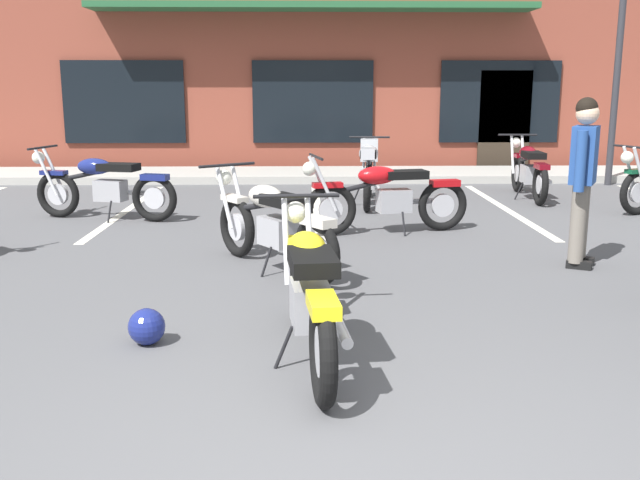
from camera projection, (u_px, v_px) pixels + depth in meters
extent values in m
plane|color=#515154|center=(326.00, 284.00, 6.59)|extent=(80.00, 80.00, 0.00)
cube|color=#A8A59E|center=(314.00, 175.00, 14.14)|extent=(22.00, 1.80, 0.14)
cube|color=brown|center=(311.00, 74.00, 17.66)|extent=(14.81, 5.45, 4.13)
cube|color=black|center=(124.00, 102.00, 15.00)|extent=(2.53, 0.06, 1.70)
cube|color=black|center=(313.00, 102.00, 15.08)|extent=(2.53, 0.06, 1.70)
cube|color=black|center=(500.00, 102.00, 15.17)|extent=(2.53, 0.06, 1.70)
cube|color=#33281E|center=(504.00, 121.00, 15.26)|extent=(1.10, 0.06, 2.10)
cube|color=#235933|center=(313.00, 6.00, 14.29)|extent=(8.88, 0.90, 0.12)
cube|color=silver|center=(128.00, 209.00, 10.57)|extent=(0.12, 4.80, 0.01)
cube|color=silver|center=(317.00, 209.00, 10.63)|extent=(0.12, 4.80, 0.01)
cube|color=silver|center=(504.00, 208.00, 10.69)|extent=(0.12, 4.80, 0.01)
torus|color=black|center=(323.00, 352.00, 4.03)|extent=(0.16, 0.65, 0.64)
cylinder|color=#B7B7BC|center=(323.00, 352.00, 4.03)|extent=(0.09, 0.29, 0.29)
torus|color=black|center=(299.00, 283.00, 5.43)|extent=(0.16, 0.65, 0.64)
cylinder|color=#B7B7BC|center=(299.00, 283.00, 5.43)|extent=(0.09, 0.29, 0.29)
cylinder|color=silver|center=(286.00, 239.00, 5.45)|extent=(0.08, 0.33, 0.66)
cylinder|color=silver|center=(309.00, 239.00, 5.47)|extent=(0.08, 0.33, 0.66)
cylinder|color=black|center=(296.00, 196.00, 5.47)|extent=(0.66, 0.10, 0.03)
sphere|color=silver|center=(296.00, 212.00, 5.58)|extent=(0.19, 0.19, 0.17)
cube|color=yellow|center=(298.00, 243.00, 5.41)|extent=(0.17, 0.37, 0.06)
cube|color=#9E9EA3|center=(310.00, 304.00, 4.64)|extent=(0.28, 0.42, 0.28)
cylinder|color=silver|center=(340.00, 328.00, 4.30)|extent=(0.12, 0.55, 0.07)
cylinder|color=black|center=(307.00, 261.00, 4.78)|extent=(0.15, 0.94, 0.26)
ellipsoid|color=yellow|center=(307.00, 249.00, 4.78)|extent=(0.31, 0.50, 0.22)
cube|color=black|center=(313.00, 261.00, 4.43)|extent=(0.33, 0.55, 0.10)
cube|color=yellow|center=(323.00, 305.00, 3.95)|extent=(0.19, 0.37, 0.08)
cylinder|color=black|center=(284.00, 347.00, 4.60)|extent=(0.14, 0.04, 0.29)
torus|color=black|center=(443.00, 205.00, 8.97)|extent=(0.65, 0.23, 0.64)
cylinder|color=#B7B7BC|center=(443.00, 205.00, 8.97)|extent=(0.29, 0.12, 0.29)
torus|color=black|center=(331.00, 210.00, 8.66)|extent=(0.65, 0.23, 0.64)
cylinder|color=#B7B7BC|center=(331.00, 210.00, 8.66)|extent=(0.29, 0.12, 0.29)
cylinder|color=silver|center=(324.00, 185.00, 8.49)|extent=(0.33, 0.11, 0.66)
cylinder|color=silver|center=(321.00, 183.00, 8.66)|extent=(0.33, 0.11, 0.66)
cylinder|color=black|center=(316.00, 157.00, 8.49)|extent=(0.16, 0.65, 0.03)
sphere|color=silver|center=(309.00, 169.00, 8.50)|extent=(0.20, 0.20, 0.17)
cube|color=#B70F14|center=(327.00, 185.00, 8.59)|extent=(0.38, 0.21, 0.06)
cube|color=#9E9EA3|center=(394.00, 201.00, 8.82)|extent=(0.44, 0.32, 0.28)
cylinder|color=silver|center=(418.00, 201.00, 9.04)|extent=(0.55, 0.18, 0.07)
cylinder|color=black|center=(379.00, 182.00, 8.72)|extent=(0.93, 0.25, 0.26)
ellipsoid|color=#B70F14|center=(377.00, 175.00, 8.70)|extent=(0.52, 0.35, 0.22)
cube|color=black|center=(405.00, 174.00, 8.78)|extent=(0.57, 0.38, 0.10)
cube|color=#B70F14|center=(445.00, 183.00, 8.92)|extent=(0.38, 0.23, 0.08)
cylinder|color=black|center=(404.00, 224.00, 8.72)|extent=(0.05, 0.14, 0.29)
torus|color=black|center=(154.00, 198.00, 9.55)|extent=(0.64, 0.26, 0.64)
cylinder|color=#B7B7BC|center=(154.00, 198.00, 9.55)|extent=(0.29, 0.13, 0.29)
torus|color=black|center=(58.00, 194.00, 9.88)|extent=(0.64, 0.26, 0.64)
cylinder|color=#B7B7BC|center=(58.00, 194.00, 9.88)|extent=(0.29, 0.13, 0.29)
cylinder|color=silver|center=(46.00, 172.00, 9.75)|extent=(0.33, 0.12, 0.66)
cylinder|color=silver|center=(54.00, 170.00, 9.92)|extent=(0.33, 0.12, 0.66)
cylinder|color=black|center=(43.00, 147.00, 9.78)|extent=(0.20, 0.65, 0.03)
sphere|color=silver|center=(38.00, 158.00, 9.83)|extent=(0.21, 0.21, 0.17)
cube|color=navy|center=(54.00, 173.00, 9.82)|extent=(0.38, 0.23, 0.06)
cube|color=#9E9EA3|center=(110.00, 191.00, 9.68)|extent=(0.45, 0.33, 0.28)
cylinder|color=silver|center=(141.00, 193.00, 9.74)|extent=(0.55, 0.21, 0.07)
cylinder|color=black|center=(96.00, 172.00, 9.68)|extent=(0.93, 0.29, 0.26)
ellipsoid|color=navy|center=(94.00, 166.00, 9.66)|extent=(0.53, 0.37, 0.22)
cube|color=black|center=(119.00, 167.00, 9.58)|extent=(0.57, 0.40, 0.10)
cube|color=navy|center=(155.00, 177.00, 9.49)|extent=(0.39, 0.25, 0.08)
cylinder|color=black|center=(110.00, 212.00, 9.55)|extent=(0.06, 0.14, 0.29)
torus|color=black|center=(638.00, 192.00, 10.07)|extent=(0.63, 0.33, 0.64)
cylinder|color=#B7B7BC|center=(638.00, 192.00, 10.07)|extent=(0.29, 0.16, 0.29)
cylinder|color=silver|center=(640.00, 171.00, 9.88)|extent=(0.32, 0.16, 0.66)
cylinder|color=silver|center=(630.00, 169.00, 10.04)|extent=(0.32, 0.16, 0.66)
cylinder|color=black|center=(632.00, 147.00, 9.86)|extent=(0.28, 0.62, 0.03)
sphere|color=silver|center=(627.00, 157.00, 9.86)|extent=(0.22, 0.22, 0.17)
cube|color=#0F4C2D|center=(638.00, 171.00, 9.99)|extent=(0.39, 0.27, 0.06)
torus|color=black|center=(540.00, 185.00, 10.86)|extent=(0.14, 0.64, 0.64)
cylinder|color=#B7B7BC|center=(540.00, 185.00, 10.86)|extent=(0.08, 0.29, 0.29)
torus|color=black|center=(518.00, 173.00, 12.27)|extent=(0.14, 0.64, 0.64)
cylinder|color=#B7B7BC|center=(518.00, 173.00, 12.27)|extent=(0.08, 0.29, 0.29)
cylinder|color=silver|center=(512.00, 154.00, 12.30)|extent=(0.06, 0.33, 0.66)
cylinder|color=silver|center=(523.00, 154.00, 12.29)|extent=(0.06, 0.33, 0.66)
cylinder|color=black|center=(518.00, 135.00, 12.31)|extent=(0.66, 0.07, 0.03)
sphere|color=silver|center=(516.00, 143.00, 12.42)|extent=(0.18, 0.18, 0.17)
cube|color=maroon|center=(518.00, 155.00, 12.24)|extent=(0.16, 0.37, 0.06)
cube|color=#9E9EA3|center=(530.00, 174.00, 11.47)|extent=(0.26, 0.41, 0.28)
cylinder|color=silver|center=(545.00, 180.00, 11.11)|extent=(0.10, 0.55, 0.07)
cylinder|color=black|center=(528.00, 158.00, 11.61)|extent=(0.11, 0.94, 0.26)
ellipsoid|color=maroon|center=(528.00, 153.00, 11.62)|extent=(0.29, 0.49, 0.22)
cube|color=black|center=(534.00, 155.00, 11.26)|extent=(0.31, 0.53, 0.10)
cube|color=maroon|center=(542.00, 166.00, 10.78)|extent=(0.18, 0.37, 0.08)
cylinder|color=black|center=(519.00, 191.00, 11.46)|extent=(0.14, 0.03, 0.29)
torus|color=black|center=(367.00, 190.00, 10.30)|extent=(0.17, 0.65, 0.64)
cylinder|color=#B7B7BC|center=(367.00, 190.00, 10.30)|extent=(0.09, 0.29, 0.29)
torus|color=black|center=(369.00, 177.00, 11.71)|extent=(0.17, 0.65, 0.64)
cylinder|color=#B7B7BC|center=(369.00, 177.00, 11.71)|extent=(0.09, 0.29, 0.29)
cylinder|color=silver|center=(364.00, 157.00, 11.74)|extent=(0.08, 0.33, 0.66)
cylinder|color=silver|center=(375.00, 157.00, 11.73)|extent=(0.08, 0.33, 0.66)
cylinder|color=black|center=(370.00, 137.00, 11.75)|extent=(0.66, 0.10, 0.03)
sphere|color=silver|center=(370.00, 145.00, 11.85)|extent=(0.19, 0.19, 0.17)
cube|color=silver|center=(369.00, 159.00, 11.68)|extent=(0.18, 0.37, 0.06)
cube|color=#9E9EA3|center=(368.00, 179.00, 10.91)|extent=(0.28, 0.42, 0.28)
cylinder|color=silver|center=(377.00, 185.00, 10.55)|extent=(0.13, 0.55, 0.07)
cylinder|color=black|center=(368.00, 162.00, 11.05)|extent=(0.16, 0.94, 0.26)
ellipsoid|color=silver|center=(369.00, 154.00, 11.07)|extent=(0.35, 0.55, 0.26)
cube|color=silver|center=(369.00, 150.00, 11.66)|extent=(0.30, 0.27, 0.36)
cube|color=black|center=(368.00, 154.00, 10.73)|extent=(0.28, 0.42, 0.10)
cube|color=silver|center=(368.00, 153.00, 10.43)|extent=(0.23, 0.34, 0.16)
cylinder|color=black|center=(356.00, 196.00, 10.91)|extent=(0.14, 0.04, 0.29)
torus|color=black|center=(317.00, 252.00, 6.46)|extent=(0.45, 0.58, 0.64)
cylinder|color=#B7B7BC|center=(317.00, 252.00, 6.46)|extent=(0.21, 0.27, 0.29)
torus|color=black|center=(237.00, 227.00, 7.60)|extent=(0.45, 0.58, 0.64)
cylinder|color=#B7B7BC|center=(237.00, 227.00, 7.60)|extent=(0.21, 0.27, 0.29)
cylinder|color=silver|center=(224.00, 197.00, 7.56)|extent=(0.22, 0.29, 0.66)
cylinder|color=silver|center=(239.00, 195.00, 7.66)|extent=(0.22, 0.29, 0.66)
cylinder|color=black|center=(227.00, 165.00, 7.61)|extent=(0.56, 0.40, 0.03)
sphere|color=silver|center=(224.00, 177.00, 7.70)|extent=(0.24, 0.24, 0.17)
cube|color=beige|center=(234.00, 198.00, 7.57)|extent=(0.32, 0.38, 0.06)
cube|color=#9E9EA3|center=(278.00, 232.00, 6.95)|extent=(0.43, 0.47, 0.28)
cylinder|color=silver|center=(312.00, 240.00, 6.75)|extent=(0.37, 0.49, 0.07)
cylinder|color=black|center=(267.00, 204.00, 7.06)|extent=(0.59, 0.81, 0.26)
ellipsoid|color=beige|center=(265.00, 196.00, 7.06)|extent=(0.49, 0.54, 0.22)
cube|color=black|center=(286.00, 201.00, 6.77)|extent=(0.53, 0.59, 0.10)
cube|color=beige|center=(318.00, 222.00, 6.39)|extent=(0.34, 0.39, 0.08)
cylinder|color=black|center=(266.00, 262.00, 6.84)|extent=(0.12, 0.10, 0.29)
cube|color=black|center=(582.00, 260.00, 7.31)|extent=(0.26, 0.20, 0.08)
cube|color=black|center=(579.00, 265.00, 7.14)|extent=(0.26, 0.20, 0.08)
cylinder|color=slate|center=(581.00, 220.00, 7.24)|extent=(0.20, 0.20, 0.80)
cylinder|color=slate|center=(578.00, 223.00, 7.07)|extent=(0.20, 0.20, 0.80)
cube|color=#23478C|center=(584.00, 155.00, 7.02)|extent=(0.37, 0.44, 0.56)
cylinder|color=#23478C|center=(587.00, 157.00, 7.24)|extent=(0.14, 0.14, 0.58)
cylinder|color=#23478C|center=(581.00, 161.00, 6.81)|extent=(0.14, 0.14, 0.58)
sphere|color=beige|center=(588.00, 113.00, 6.93)|extent=(0.30, 0.30, 0.22)
sphere|color=black|center=(587.00, 108.00, 6.93)|extent=(0.28, 0.28, 0.21)
sphere|color=navy|center=(147.00, 327.00, 5.03)|extent=(0.26, 0.26, 0.26)
cube|color=black|center=(150.00, 323.00, 5.13)|extent=(0.18, 0.03, 0.09)
cylinder|color=#2D2D33|center=(620.00, 35.00, 12.63)|extent=(0.12, 0.12, 5.32)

